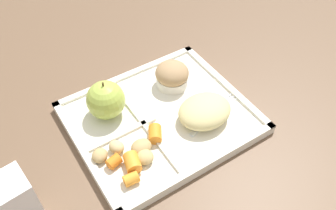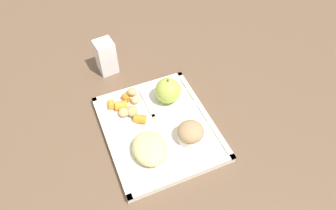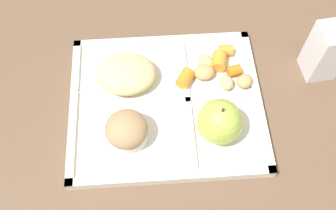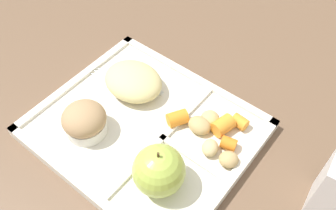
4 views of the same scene
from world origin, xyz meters
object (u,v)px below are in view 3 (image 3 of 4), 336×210
object	(u,v)px
green_apple	(220,122)
bran_muffin	(127,131)
lunch_tray	(166,104)
milk_carton	(326,51)
plastic_fork	(110,80)

from	to	relation	value
green_apple	bran_muffin	bearing A→B (deg)	0.00
lunch_tray	green_apple	xyz separation A→B (m)	(-0.08, 0.06, 0.04)
green_apple	milk_carton	size ratio (longest dim) A/B	0.73
lunch_tray	plastic_fork	distance (m)	0.11
bran_muffin	plastic_fork	bearing A→B (deg)	-74.47
green_apple	milk_carton	xyz separation A→B (m)	(-0.21, -0.13, 0.00)
lunch_tray	milk_carton	distance (m)	0.30
plastic_fork	lunch_tray	bearing A→B (deg)	152.79
milk_carton	plastic_fork	bearing A→B (deg)	-4.71
green_apple	bran_muffin	distance (m)	0.15
green_apple	plastic_fork	size ratio (longest dim) A/B	0.58
lunch_tray	milk_carton	xyz separation A→B (m)	(-0.29, -0.06, 0.05)
plastic_fork	green_apple	bearing A→B (deg)	147.87
plastic_fork	milk_carton	world-z (taller)	milk_carton
lunch_tray	green_apple	bearing A→B (deg)	142.49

